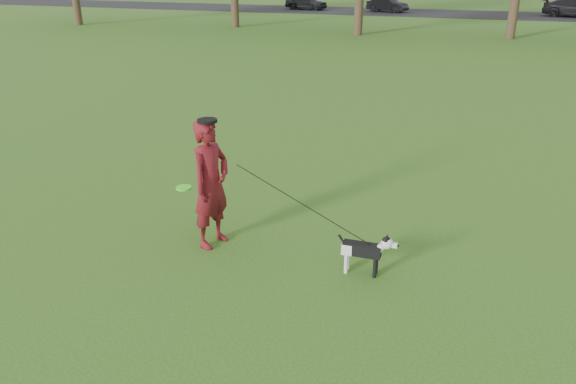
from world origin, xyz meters
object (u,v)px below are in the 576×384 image
(car_mid, at_px, (387,5))
(car_right, at_px, (575,8))
(man, at_px, (211,184))
(dog, at_px, (367,249))
(car_left, at_px, (306,2))

(car_mid, height_order, car_right, car_right)
(man, xyz_separation_m, dog, (2.37, -0.18, -0.58))
(car_left, bearing_deg, dog, -154.42)
(man, relative_size, car_mid, 0.60)
(man, xyz_separation_m, car_right, (10.00, 39.44, -0.31))
(man, height_order, dog, man)
(dog, bearing_deg, car_right, 79.09)
(car_left, bearing_deg, car_right, -81.81)
(dog, height_order, car_right, car_right)
(man, distance_m, car_mid, 39.59)
(dog, bearing_deg, car_left, 107.39)
(car_right, bearing_deg, car_left, 104.32)
(dog, distance_m, car_right, 40.35)
(dog, height_order, car_mid, car_mid)
(dog, bearing_deg, car_mid, 98.30)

